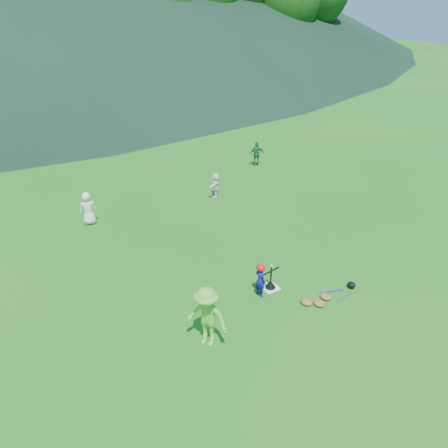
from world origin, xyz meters
name	(u,v)px	position (x,y,z in m)	size (l,w,h in m)	color
ground	(270,288)	(0.00, 0.00, 0.00)	(120.00, 120.00, 0.00)	#165A14
home_plate	(270,287)	(0.00, 0.00, 0.01)	(0.45, 0.45, 0.02)	silver
baseball	(272,266)	(0.00, 0.00, 0.74)	(0.08, 0.08, 0.08)	white
batter_child	(260,280)	(-0.45, -0.11, 0.49)	(0.36, 0.24, 0.99)	navy
adult_coach	(207,317)	(-2.59, -0.97, 0.79)	(1.03, 0.59, 1.59)	#5DB836
fielder_a	(88,208)	(-3.21, 6.48, 0.60)	(0.59, 0.38, 1.20)	white
fielder_c	(257,154)	(5.27, 8.13, 0.58)	(0.68, 0.28, 1.16)	#1C603B
fielder_d	(216,185)	(1.86, 6.18, 0.48)	(0.90, 0.29, 0.97)	white
batting_tee	(270,284)	(0.00, 0.00, 0.13)	(0.30, 0.30, 0.68)	black
batter_gear	(262,268)	(-0.43, -0.12, 0.89)	(0.73, 0.26, 0.35)	red
equipment_pile	(326,297)	(1.00, -1.18, 0.07)	(1.80, 0.57, 0.19)	olive
outfield_fence	(48,90)	(0.00, 28.00, 0.70)	(70.07, 0.08, 1.33)	gray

